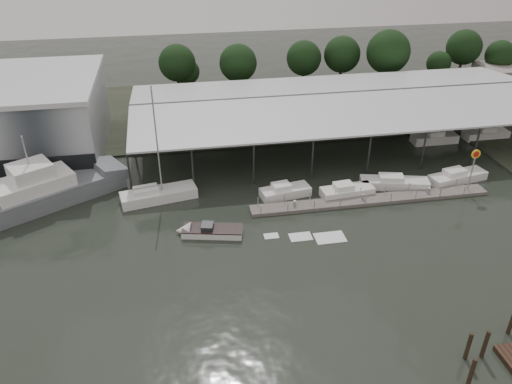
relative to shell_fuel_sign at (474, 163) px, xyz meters
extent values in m
plane|color=#232921|center=(-27.00, -9.99, -3.93)|extent=(200.00, 200.00, 0.00)
cube|color=#353C2D|center=(-27.00, 32.01, -3.83)|extent=(140.00, 30.00, 0.30)
cube|color=#A6ACB1|center=(-55.00, 20.01, 1.07)|extent=(24.00, 20.00, 10.00)
cube|color=#2C2F31|center=(-10.00, 18.01, 2.84)|extent=(58.00, 0.40, 0.30)
cylinder|color=#2C2F31|center=(-39.00, 6.51, -1.18)|extent=(0.24, 0.24, 5.50)
cylinder|color=#2C2F31|center=(-39.00, 29.51, -1.18)|extent=(0.24, 0.24, 5.50)
cylinder|color=#2C2F31|center=(19.00, 29.51, -1.18)|extent=(0.24, 0.24, 5.50)
cube|color=slate|center=(-12.00, 0.01, -3.73)|extent=(28.00, 2.00, 0.40)
cylinder|color=#939698|center=(-25.00, -0.89, -3.13)|extent=(0.10, 0.10, 1.20)
cylinder|color=#939698|center=(1.00, 0.91, -3.13)|extent=(0.10, 0.10, 1.20)
cube|color=#939698|center=(-13.00, 0.01, -3.23)|extent=(0.30, 0.30, 0.70)
cylinder|color=#939698|center=(0.00, 0.01, -1.43)|extent=(0.16, 0.16, 5.00)
cylinder|color=yellow|center=(0.00, 0.01, 1.07)|extent=(1.10, 0.12, 1.10)
cylinder|color=red|center=(0.00, -0.06, 1.07)|extent=(0.70, 0.05, 0.70)
cube|color=gray|center=(28.00, 35.01, -1.93)|extent=(10.00, 8.00, 4.00)
cube|color=slate|center=(-48.42, 6.32, -3.03)|extent=(17.57, 13.16, 2.40)
cube|color=slate|center=(-41.83, 10.17, -2.03)|extent=(5.33, 5.91, 1.82)
cube|color=white|center=(-49.32, 5.80, -1.24)|extent=(9.19, 7.78, 1.80)
cube|color=white|center=(-49.32, 5.80, 0.47)|extent=(5.43, 5.24, 1.61)
cylinder|color=#939698|center=(-49.32, 5.80, 2.87)|extent=(0.18, 0.18, 3.50)
cube|color=white|center=(-35.89, 4.76, -3.43)|extent=(8.93, 4.17, 1.40)
cube|color=white|center=(-37.24, 4.50, -2.53)|extent=(3.04, 2.28, 0.80)
cylinder|color=#939698|center=(-35.46, 4.84, 3.32)|extent=(0.16, 0.16, 12.50)
cylinder|color=#939698|center=(-36.98, 4.55, -2.03)|extent=(3.46, 0.78, 0.12)
cube|color=white|center=(-30.55, -3.39, -3.58)|extent=(6.43, 3.32, 0.90)
cone|color=white|center=(-33.48, -2.72, -3.58)|extent=(2.01, 2.31, 2.00)
cube|color=black|center=(-30.55, -3.39, -3.18)|extent=(6.45, 3.38, 0.12)
cube|color=#2C2F31|center=(-31.03, -3.28, -2.93)|extent=(1.48, 1.63, 0.50)
cube|color=silver|center=(-24.63, -4.74, -3.91)|extent=(2.30, 1.50, 0.04)
cube|color=silver|center=(-21.71, -5.41, -3.91)|extent=(3.10, 2.00, 0.04)
cube|color=silver|center=(-18.78, -6.08, -3.91)|extent=(3.90, 2.50, 0.04)
cube|color=white|center=(-21.38, 2.98, -3.43)|extent=(6.09, 3.14, 1.10)
cube|color=white|center=(-21.88, 2.98, -2.63)|extent=(2.27, 1.92, 0.70)
cube|color=white|center=(-14.28, 1.76, -3.43)|extent=(6.34, 2.74, 1.10)
cube|color=white|center=(-14.78, 1.76, -2.63)|extent=(2.29, 1.79, 0.70)
cube|color=white|center=(-8.01, 2.71, -3.43)|extent=(8.35, 4.06, 1.10)
cube|color=white|center=(-8.51, 2.71, -2.63)|extent=(3.12, 2.23, 0.70)
cube|color=white|center=(0.25, 2.76, -3.43)|extent=(7.75, 3.62, 1.10)
cube|color=white|center=(-0.25, 2.76, -2.63)|extent=(2.88, 2.09, 0.70)
cylinder|color=#312318|center=(-12.23, -22.98, -2.92)|extent=(0.32, 0.32, 3.20)
cylinder|color=#312318|center=(-14.58, -25.12, -2.95)|extent=(0.32, 0.32, 3.15)
cylinder|color=#312318|center=(-13.54, -22.91, -2.96)|extent=(0.32, 0.32, 3.13)
cylinder|color=#312318|center=(-8.81, -21.16, -3.15)|extent=(0.32, 0.32, 2.75)
cylinder|color=black|center=(-31.95, 39.29, -1.69)|extent=(0.50, 0.50, 4.47)
sphere|color=#183616|center=(-31.95, 39.29, 2.34)|extent=(6.26, 6.26, 6.26)
cylinder|color=black|center=(-30.38, 40.22, -2.35)|extent=(0.50, 0.50, 3.16)
sphere|color=#183616|center=(-30.38, 40.22, 0.49)|extent=(4.42, 4.42, 4.42)
cylinder|color=black|center=(-21.81, 37.08, -1.66)|extent=(0.50, 0.50, 4.54)
sphere|color=#183616|center=(-21.81, 37.08, 2.43)|extent=(6.35, 6.35, 6.35)
cylinder|color=black|center=(-9.82, 39.01, -1.74)|extent=(0.50, 0.50, 4.37)
sphere|color=#183616|center=(-9.82, 39.01, 2.19)|extent=(6.11, 6.11, 6.11)
cylinder|color=black|center=(-2.81, 39.02, -1.63)|extent=(0.50, 0.50, 4.60)
sphere|color=#183616|center=(-2.81, 39.02, 2.51)|extent=(6.44, 6.44, 6.44)
cylinder|color=black|center=(4.19, 35.35, -1.25)|extent=(0.50, 0.50, 5.35)
sphere|color=#183616|center=(4.19, 35.35, 3.57)|extent=(7.49, 7.49, 7.49)
cylinder|color=black|center=(15.29, 37.45, -2.36)|extent=(0.50, 0.50, 3.14)
sphere|color=#183616|center=(15.29, 37.45, 0.46)|extent=(4.39, 4.39, 4.39)
cylinder|color=black|center=(21.24, 39.83, -1.62)|extent=(0.50, 0.50, 4.62)
sphere|color=#183616|center=(21.24, 39.83, 2.54)|extent=(6.46, 6.46, 6.46)
cylinder|color=black|center=(27.42, 37.49, -2.01)|extent=(0.50, 0.50, 3.82)
sphere|color=#183616|center=(27.42, 37.49, 1.43)|extent=(5.35, 5.35, 5.35)
camera|label=1|loc=(-33.60, -45.90, 25.62)|focal=35.00mm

